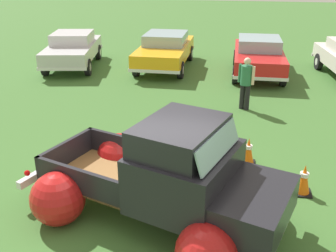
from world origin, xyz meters
name	(u,v)px	position (x,y,z in m)	size (l,w,h in m)	color
ground_plane	(152,214)	(0.00, 0.00, 0.00)	(80.00, 80.00, 0.00)	#3D6B2D
vintage_pickup_truck	(171,184)	(0.37, -0.13, 0.76)	(5.00, 3.84, 1.96)	black
show_car_0	(73,48)	(-5.50, 9.78, 0.78)	(2.61, 4.49, 1.43)	black
show_car_1	(165,49)	(-1.62, 10.29, 0.79)	(1.98, 4.63, 1.43)	black
show_car_2	(258,55)	(2.19, 9.90, 0.78)	(1.95, 4.44, 1.43)	black
spectator_0	(246,81)	(1.66, 5.78, 0.91)	(0.51, 0.46, 1.60)	black
lane_cone_0	(248,151)	(1.72, 2.24, 0.31)	(0.36, 0.36, 0.63)	black
lane_cone_1	(304,179)	(2.77, 1.19, 0.31)	(0.36, 0.36, 0.63)	black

